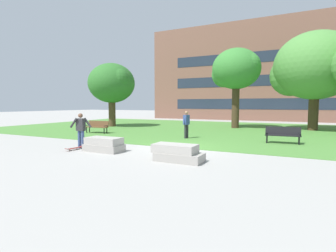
{
  "coord_description": "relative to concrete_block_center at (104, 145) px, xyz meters",
  "views": [
    {
      "loc": [
        5.29,
        -11.58,
        2.14
      ],
      "look_at": [
        0.24,
        -1.4,
        1.2
      ],
      "focal_mm": 28.0,
      "sensor_mm": 36.0,
      "label": 1
    }
  ],
  "objects": [
    {
      "name": "ground_plane",
      "position": [
        2.59,
        2.29,
        -0.31
      ],
      "size": [
        140.0,
        140.0,
        0.0
      ],
      "primitive_type": "plane",
      "color": "#A3A09B"
    },
    {
      "name": "grass_lawn",
      "position": [
        2.59,
        12.29,
        -0.3
      ],
      "size": [
        40.0,
        20.0,
        0.02
      ],
      "primitive_type": "cube",
      "color": "#4C8438",
      "rests_on": "ground"
    },
    {
      "name": "concrete_block_center",
      "position": [
        0.0,
        0.0,
        0.0
      ],
      "size": [
        1.8,
        0.9,
        0.64
      ],
      "color": "#9E9991",
      "rests_on": "ground"
    },
    {
      "name": "concrete_block_left",
      "position": [
        3.86,
        -0.39,
        0.0
      ],
      "size": [
        1.91,
        0.9,
        0.64
      ],
      "color": "#9E9991",
      "rests_on": "ground"
    },
    {
      "name": "person_skateboarder",
      "position": [
        -1.56,
        0.17,
        0.66
      ],
      "size": [
        0.95,
        0.55,
        1.71
      ],
      "color": "#384C7A",
      "rests_on": "ground"
    },
    {
      "name": "skateboard",
      "position": [
        -1.5,
        -0.3,
        -0.22
      ],
      "size": [
        0.27,
        1.03,
        0.14
      ],
      "color": "maroon",
      "rests_on": "ground"
    },
    {
      "name": "park_bench_near_left",
      "position": [
        7.19,
        6.19,
        0.23
      ],
      "size": [
        1.83,
        0.62,
        0.9
      ],
      "color": "black",
      "rests_on": "grass_lawn"
    },
    {
      "name": "park_bench_near_right",
      "position": [
        -5.45,
        5.74,
        0.23
      ],
      "size": [
        1.82,
        0.62,
        0.9
      ],
      "color": "brown",
      "rests_on": "grass_lawn"
    },
    {
      "name": "tree_far_left",
      "position": [
        2.78,
        14.53,
        4.89
      ],
      "size": [
        4.45,
        4.24,
        7.08
      ],
      "color": "#42301E",
      "rests_on": "grass_lawn"
    },
    {
      "name": "tree_far_right",
      "position": [
        -8.26,
        10.96,
        3.79
      ],
      "size": [
        4.64,
        4.42,
        6.03
      ],
      "color": "#4C3823",
      "rests_on": "grass_lawn"
    },
    {
      "name": "tree_near_right",
      "position": [
        8.93,
        15.19,
        4.86
      ],
      "size": [
        6.72,
        6.4,
        7.95
      ],
      "color": "#42301E",
      "rests_on": "grass_lawn"
    },
    {
      "name": "person_bystander_near_lawn",
      "position": [
        1.65,
        5.85,
        0.68
      ],
      "size": [
        0.32,
        0.62,
        1.71
      ],
      "color": "#28282D",
      "rests_on": "grass_lawn"
    },
    {
      "name": "building_facade_distant",
      "position": [
        3.5,
        26.79,
        6.22
      ],
      "size": [
        31.21,
        1.03,
        13.08
      ],
      "color": "brown",
      "rests_on": "ground"
    }
  ]
}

